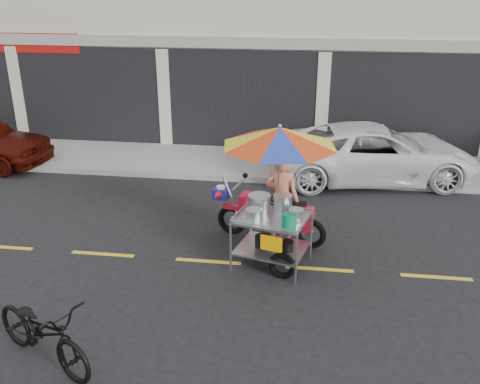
# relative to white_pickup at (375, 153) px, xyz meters

# --- Properties ---
(ground) EXTENTS (90.00, 90.00, 0.00)m
(ground) POSITION_rel_white_pickup_xyz_m (-1.34, -4.70, -0.70)
(ground) COLOR black
(sidewalk) EXTENTS (45.00, 3.00, 0.15)m
(sidewalk) POSITION_rel_white_pickup_xyz_m (-1.34, 0.80, -0.62)
(sidewalk) COLOR gray
(sidewalk) RESTS_ON ground
(centerline) EXTENTS (42.00, 0.10, 0.01)m
(centerline) POSITION_rel_white_pickup_xyz_m (-1.34, -4.70, -0.69)
(centerline) COLOR gold
(centerline) RESTS_ON ground
(white_pickup) EXTENTS (5.30, 3.04, 1.39)m
(white_pickup) POSITION_rel_white_pickup_xyz_m (0.00, 0.00, 0.00)
(white_pickup) COLOR white
(white_pickup) RESTS_ON ground
(near_bicycle) EXTENTS (1.97, 1.47, 0.99)m
(near_bicycle) POSITION_rel_white_pickup_xyz_m (-4.97, -7.65, -0.20)
(near_bicycle) COLOR black
(near_bicycle) RESTS_ON ground
(food_vendor_rig) EXTENTS (2.55, 2.47, 2.58)m
(food_vendor_rig) POSITION_rel_white_pickup_xyz_m (-2.14, -4.28, 0.92)
(food_vendor_rig) COLOR black
(food_vendor_rig) RESTS_ON ground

